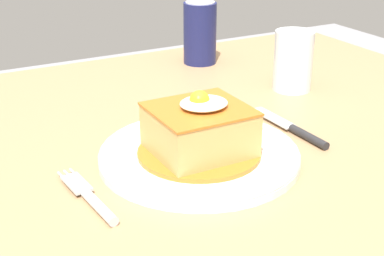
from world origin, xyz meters
The scene contains 7 objects.
dining_table centered at (0.00, 0.00, 0.65)m, with size 1.10×0.87×0.77m.
main_plate centered at (-0.04, -0.08, 0.78)m, with size 0.26×0.26×0.02m.
sandwich_meal centered at (-0.04, -0.08, 0.81)m, with size 0.16×0.16×0.09m.
fork centered at (-0.20, -0.11, 0.78)m, with size 0.03×0.14×0.01m.
knife centered at (0.12, -0.07, 0.78)m, with size 0.02×0.17×0.01m.
soda_can centered at (0.18, 0.32, 0.83)m, with size 0.07×0.07×0.12m.
drinking_glass centered at (0.24, 0.10, 0.82)m, with size 0.07×0.07×0.10m.
Camera 1 is at (-0.38, -0.67, 1.11)m, focal length 53.60 mm.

